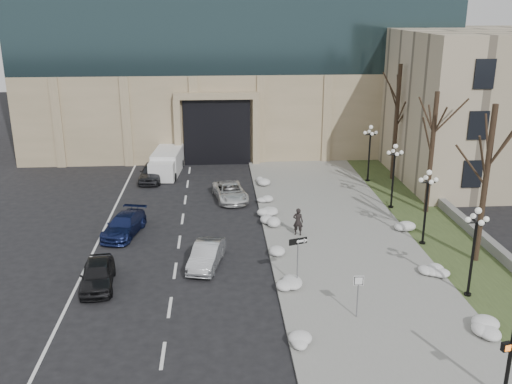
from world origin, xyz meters
TOP-DOWN VIEW (x-y plane):
  - ground at (0.00, 0.00)m, footprint 160.00×160.00m
  - sidewalk at (3.50, 14.00)m, footprint 9.00×40.00m
  - curb at (-1.00, 14.00)m, footprint 0.30×40.00m
  - grass_strip at (10.00, 14.00)m, footprint 4.00×40.00m
  - stone_wall at (12.00, 16.00)m, footprint 0.50×30.00m
  - car_a at (-10.35, 8.45)m, footprint 2.04×4.20m
  - car_b at (-4.77, 10.49)m, footprint 2.24×4.25m
  - car_c at (-10.03, 15.44)m, footprint 2.78×4.81m
  - car_d at (-3.14, 21.78)m, footprint 2.87×4.90m
  - car_e at (-9.46, 27.11)m, footprint 2.02×4.48m
  - pedestrian at (0.92, 14.36)m, footprint 0.75×0.61m
  - box_truck at (-8.38, 29.16)m, footprint 2.67×6.36m
  - one_way_sign at (0.08, 7.60)m, footprint 1.04×0.44m
  - keep_sign at (2.24, 4.29)m, footprint 0.48×0.07m
  - traffic_signal at (6.22, -1.82)m, footprint 0.66×0.87m
  - snow_clump_b at (-0.69, 2.55)m, footprint 1.10×1.60m
  - snow_clump_c at (-0.49, 7.42)m, footprint 1.10×1.60m
  - snow_clump_d at (-0.90, 11.20)m, footprint 1.10×1.60m
  - snow_clump_e at (-0.74, 16.37)m, footprint 1.10×1.60m
  - snow_clump_f at (-0.81, 20.97)m, footprint 1.10×1.60m
  - snow_clump_g at (-0.44, 25.21)m, footprint 1.10×1.60m
  - snow_clump_h at (7.37, 2.52)m, footprint 1.10×1.60m
  - snow_clump_i at (7.39, 8.50)m, footprint 1.10×1.60m
  - snow_clump_j at (7.66, 14.68)m, footprint 1.10×1.60m
  - snow_clump_k at (-0.62, 18.21)m, footprint 1.10×1.60m
  - snow_clump_l at (7.47, 8.43)m, footprint 1.10×1.60m
  - lamppost_a at (8.30, 6.00)m, footprint 1.18×1.18m
  - lamppost_b at (8.30, 12.50)m, footprint 1.18×1.18m
  - lamppost_c at (8.30, 19.00)m, footprint 1.18×1.18m
  - lamppost_d at (8.30, 25.50)m, footprint 1.18×1.18m
  - tree_near at (10.50, 10.00)m, footprint 3.20×3.20m
  - tree_mid at (10.50, 18.00)m, footprint 3.20×3.20m
  - tree_far at (10.50, 26.00)m, footprint 3.20×3.20m

SIDE VIEW (x-z plane):
  - ground at x=0.00m, z-range 0.00..0.00m
  - grass_strip at x=10.00m, z-range 0.00..0.10m
  - sidewalk at x=3.50m, z-range 0.00..0.12m
  - curb at x=-1.00m, z-range 0.00..0.14m
  - snow_clump_b at x=-0.69m, z-range 0.12..0.48m
  - snow_clump_c at x=-0.49m, z-range 0.12..0.48m
  - snow_clump_d at x=-0.90m, z-range 0.12..0.48m
  - snow_clump_e at x=-0.74m, z-range 0.12..0.48m
  - snow_clump_f at x=-0.81m, z-range 0.12..0.48m
  - snow_clump_g at x=-0.44m, z-range 0.12..0.48m
  - snow_clump_h at x=7.37m, z-range 0.12..0.48m
  - snow_clump_i at x=7.39m, z-range 0.12..0.48m
  - snow_clump_j at x=7.66m, z-range 0.12..0.48m
  - snow_clump_k at x=-0.62m, z-range 0.12..0.48m
  - snow_clump_l at x=7.47m, z-range 0.12..0.48m
  - stone_wall at x=12.00m, z-range 0.00..0.70m
  - car_d at x=-3.14m, z-range 0.00..1.28m
  - car_c at x=-10.03m, z-range 0.00..1.31m
  - car_b at x=-4.77m, z-range 0.00..1.33m
  - car_a at x=-10.35m, z-range 0.00..1.38m
  - car_e at x=-9.46m, z-range 0.00..1.49m
  - box_truck at x=-8.38m, z-range -0.03..1.94m
  - pedestrian at x=0.92m, z-range 0.12..1.89m
  - keep_sign at x=2.24m, z-range 0.52..2.75m
  - traffic_signal at x=6.22m, z-range -0.01..3.82m
  - one_way_sign at x=0.08m, z-range 0.90..3.68m
  - lamppost_a at x=8.30m, z-range 0.69..5.45m
  - lamppost_b at x=8.30m, z-range 0.69..5.45m
  - lamppost_c at x=8.30m, z-range 0.69..5.45m
  - lamppost_d at x=8.30m, z-range 0.69..5.45m
  - tree_mid at x=10.50m, z-range 1.25..9.75m
  - tree_near at x=10.50m, z-range 1.33..10.33m
  - tree_far at x=10.50m, z-range 1.40..10.90m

